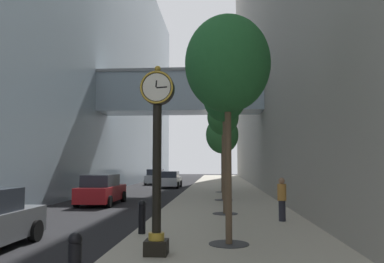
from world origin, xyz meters
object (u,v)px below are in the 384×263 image
object	(u,v)px
car_silver_near	(156,177)
car_white_far	(170,180)
street_clock	(157,149)
street_tree_near	(228,65)
street_tree_mid_far	(223,118)
pedestrian_walking	(282,198)
car_red_mid	(101,190)
bollard_nearest	(75,262)
street_tree_mid_near	(224,99)
street_tree_far	(222,135)
bollard_third	(142,216)

from	to	relation	value
car_silver_near	car_white_far	world-z (taller)	car_silver_near
street_clock	street_tree_near	bearing A→B (deg)	37.07
street_tree_mid_far	pedestrian_walking	xyz separation A→B (m)	(2.14, -8.34, -4.09)
car_silver_near	street_clock	bearing A→B (deg)	-80.60
street_tree_near	car_silver_near	world-z (taller)	street_tree_near
car_red_mid	car_white_far	size ratio (longest dim) A/B	1.11
street_tree_mid_far	car_silver_near	xyz separation A→B (m)	(-7.29, 19.22, -4.28)
bollard_nearest	street_tree_mid_far	distance (m)	17.78
street_tree_mid_far	street_clock	bearing A→B (deg)	-97.21
street_tree_near	car_white_far	bearing A→B (deg)	100.65
street_clock	pedestrian_walking	bearing A→B (deg)	55.64
street_clock	street_tree_mid_near	xyz separation A→B (m)	(1.78, 7.71, 2.53)
street_tree_near	car_red_mid	world-z (taller)	street_tree_near
street_tree_mid_near	car_white_far	bearing A→B (deg)	103.91
street_tree_mid_near	street_tree_far	distance (m)	12.75
street_tree_far	car_red_mid	xyz separation A→B (m)	(-6.95, -8.11, -3.69)
street_tree_mid_near	pedestrian_walking	size ratio (longest dim) A/B	3.79
street_clock	bollard_third	distance (m)	3.53
bollard_nearest	bollard_third	world-z (taller)	same
street_tree_near	pedestrian_walking	size ratio (longest dim) A/B	3.88
street_tree_mid_near	car_white_far	xyz separation A→B (m)	(-4.98, 20.10, -4.45)
street_tree_mid_near	street_tree_mid_far	size ratio (longest dim) A/B	1.02
bollard_nearest	street_tree_mid_far	size ratio (longest dim) A/B	0.17
street_clock	car_red_mid	bearing A→B (deg)	112.76
street_tree_mid_near	car_red_mid	world-z (taller)	street_tree_mid_near
bollard_third	street_tree_near	xyz separation A→B (m)	(2.68, -1.41, 4.43)
street_tree_mid_near	car_white_far	world-z (taller)	street_tree_mid_near
car_silver_near	street_tree_near	bearing A→B (deg)	-77.14
pedestrian_walking	car_red_mid	bearing A→B (deg)	144.06
car_red_mid	street_tree_mid_near	bearing A→B (deg)	-33.59
street_tree_mid_near	car_red_mid	xyz separation A→B (m)	(-6.95, 4.62, -4.39)
bollard_third	car_silver_near	bearing A→B (deg)	98.58
bollard_nearest	car_red_mid	world-z (taller)	car_red_mid
pedestrian_walking	street_tree_mid_far	bearing A→B (deg)	104.40
street_tree_far	car_silver_near	distance (m)	15.24
street_tree_near	street_tree_far	size ratio (longest dim) A/B	1.09
car_white_far	street_tree_near	bearing A→B (deg)	-79.35
street_clock	car_white_far	bearing A→B (deg)	96.56
bollard_nearest	street_tree_mid_far	bearing A→B (deg)	81.04
bollard_third	pedestrian_walking	xyz separation A→B (m)	(4.83, 2.98, 0.33)
bollard_nearest	street_tree_near	bearing A→B (deg)	57.94
street_clock	street_tree_mid_far	distance (m)	14.39
street_tree_mid_far	pedestrian_walking	size ratio (longest dim) A/B	3.72
bollard_nearest	car_white_far	xyz separation A→B (m)	(-2.29, 30.75, 0.09)
street_tree_near	car_red_mid	bearing A→B (deg)	122.33
street_clock	street_tree_mid_near	distance (m)	8.30
street_tree_far	street_clock	bearing A→B (deg)	-94.98
car_red_mid	bollard_nearest	bearing A→B (deg)	-74.39
street_tree_far	car_white_far	xyz separation A→B (m)	(-4.98, 7.37, -3.75)
bollard_third	street_clock	bearing A→B (deg)	-71.82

